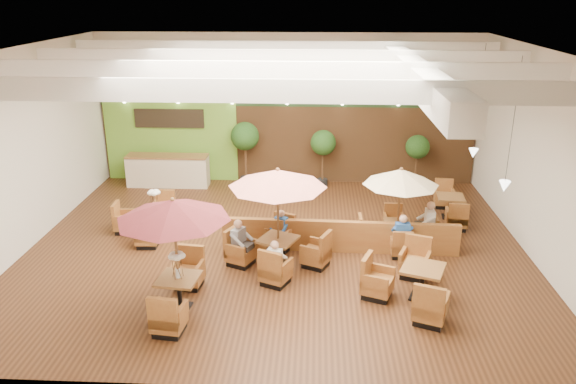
# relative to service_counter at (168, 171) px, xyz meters

# --- Properties ---
(room) EXTENTS (14.04, 14.00, 5.52)m
(room) POSITION_rel_service_counter_xyz_m (4.65, -3.88, 3.05)
(room) COLOR #381E0F
(room) RESTS_ON ground
(service_counter) EXTENTS (3.00, 0.75, 1.18)m
(service_counter) POSITION_rel_service_counter_xyz_m (0.00, 0.00, 0.00)
(service_counter) COLOR beige
(service_counter) RESTS_ON ground
(booth_divider) EXTENTS (6.59, 0.38, 0.91)m
(booth_divider) POSITION_rel_service_counter_xyz_m (6.17, -5.27, -0.13)
(booth_divider) COLOR brown
(booth_divider) RESTS_ON ground
(table_0) EXTENTS (2.53, 2.72, 2.73)m
(table_0) POSITION_rel_service_counter_xyz_m (2.40, -8.44, 1.48)
(table_0) COLOR brown
(table_0) RESTS_ON ground
(table_1) EXTENTS (2.87, 2.87, 2.73)m
(table_1) POSITION_rel_service_counter_xyz_m (4.52, -6.21, 1.27)
(table_1) COLOR brown
(table_1) RESTS_ON ground
(table_2) EXTENTS (2.23, 2.23, 2.31)m
(table_2) POSITION_rel_service_counter_xyz_m (7.85, -4.68, 1.01)
(table_2) COLOR brown
(table_2) RESTS_ON ground
(table_3) EXTENTS (1.72, 2.54, 1.53)m
(table_3) POSITION_rel_service_counter_xyz_m (0.47, -4.28, -0.13)
(table_3) COLOR brown
(table_3) RESTS_ON ground
(table_4) EXTENTS (2.09, 2.97, 1.04)m
(table_4) POSITION_rel_service_counter_xyz_m (7.73, -7.71, -0.19)
(table_4) COLOR brown
(table_4) RESTS_ON ground
(table_5) EXTENTS (0.90, 2.51, 0.92)m
(table_5) POSITION_rel_service_counter_xyz_m (9.80, -2.61, -0.23)
(table_5) COLOR brown
(table_5) RESTS_ON ground
(topiary_0) EXTENTS (1.04, 1.04, 2.40)m
(topiary_0) POSITION_rel_service_counter_xyz_m (2.88, 0.20, 1.21)
(topiary_0) COLOR black
(topiary_0) RESTS_ON ground
(topiary_1) EXTENTS (0.92, 0.92, 2.14)m
(topiary_1) POSITION_rel_service_counter_xyz_m (5.74, 0.20, 1.01)
(topiary_1) COLOR black
(topiary_1) RESTS_ON ground
(topiary_2) EXTENTS (0.86, 0.86, 2.00)m
(topiary_2) POSITION_rel_service_counter_xyz_m (9.14, 0.20, 0.91)
(topiary_2) COLOR black
(topiary_2) RESTS_ON ground
(diner_0) EXTENTS (0.40, 0.36, 0.74)m
(diner_0) POSITION_rel_service_counter_xyz_m (4.52, -7.21, 0.15)
(diner_0) COLOR white
(diner_0) RESTS_ON ground
(diner_1) EXTENTS (0.40, 0.38, 0.71)m
(diner_1) POSITION_rel_service_counter_xyz_m (4.52, -5.21, 0.14)
(diner_1) COLOR #2656A7
(diner_1) RESTS_ON ground
(diner_2) EXTENTS (0.44, 0.46, 0.82)m
(diner_2) POSITION_rel_service_counter_xyz_m (3.52, -6.21, 0.18)
(diner_2) COLOR gray
(diner_2) RESTS_ON ground
(diner_3) EXTENTS (0.39, 0.32, 0.80)m
(diner_3) POSITION_rel_service_counter_xyz_m (7.85, -5.52, 0.17)
(diner_3) COLOR #2656A7
(diner_3) RESTS_ON ground
(diner_4) EXTENTS (0.33, 0.42, 0.86)m
(diner_4) POSITION_rel_service_counter_xyz_m (8.69, -4.68, 0.20)
(diner_4) COLOR white
(diner_4) RESTS_ON ground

